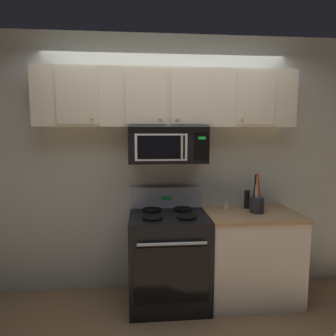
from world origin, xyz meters
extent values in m
plane|color=#93704C|center=(0.00, 0.00, 0.00)|extent=(8.00, 8.00, 0.00)
cube|color=silver|center=(0.00, 0.79, 1.35)|extent=(5.20, 0.10, 2.70)
cube|color=black|center=(0.00, 0.42, 0.45)|extent=(0.76, 0.64, 0.90)
cube|color=black|center=(0.00, 0.09, 0.44)|extent=(0.67, 0.01, 0.52)
cylinder|color=#B7BABF|center=(0.00, 0.06, 0.74)|extent=(0.61, 0.03, 0.03)
cube|color=#B7BABF|center=(0.00, 0.70, 1.01)|extent=(0.76, 0.07, 0.22)
cube|color=#19D83F|center=(0.00, 0.67, 1.01)|extent=(0.10, 0.00, 0.04)
cylinder|color=black|center=(-0.16, 0.28, 0.91)|extent=(0.19, 0.19, 0.02)
cylinder|color=black|center=(0.16, 0.28, 0.91)|extent=(0.19, 0.19, 0.02)
cylinder|color=black|center=(-0.16, 0.56, 0.91)|extent=(0.19, 0.19, 0.02)
cylinder|color=black|center=(0.16, 0.56, 0.91)|extent=(0.19, 0.19, 0.02)
cube|color=black|center=(0.00, 0.54, 1.57)|extent=(0.76, 0.39, 0.35)
cube|color=black|center=(0.00, 0.35, 1.72)|extent=(0.73, 0.01, 0.06)
cube|color=white|center=(-0.07, 0.35, 1.56)|extent=(0.49, 0.01, 0.25)
cube|color=black|center=(-0.08, 0.34, 1.56)|extent=(0.44, 0.01, 0.22)
cube|color=black|center=(0.30, 0.35, 1.56)|extent=(0.14, 0.01, 0.25)
cube|color=#19D83F|center=(0.30, 0.34, 1.65)|extent=(0.07, 0.00, 0.03)
cylinder|color=#B7BABF|center=(0.11, 0.32, 1.56)|extent=(0.02, 0.02, 0.23)
cube|color=beige|center=(0.00, 0.57, 2.02)|extent=(2.50, 0.33, 0.55)
cube|color=beige|center=(-0.83, 0.40, 2.02)|extent=(0.38, 0.01, 0.51)
sphere|color=tan|center=(-0.70, 0.39, 1.82)|extent=(0.03, 0.03, 0.03)
cube|color=beige|center=(-0.21, 0.40, 2.02)|extent=(0.38, 0.01, 0.51)
sphere|color=tan|center=(-0.08, 0.39, 1.82)|extent=(0.03, 0.03, 0.03)
cube|color=beige|center=(0.21, 0.40, 2.02)|extent=(0.38, 0.01, 0.51)
sphere|color=tan|center=(0.08, 0.39, 1.82)|extent=(0.03, 0.03, 0.03)
cube|color=beige|center=(0.83, 0.40, 2.02)|extent=(0.38, 0.01, 0.51)
sphere|color=tan|center=(0.70, 0.39, 1.82)|extent=(0.03, 0.03, 0.03)
cube|color=white|center=(0.84, 0.43, 0.43)|extent=(0.90, 0.62, 0.86)
cube|color=tan|center=(0.84, 0.43, 0.88)|extent=(0.93, 0.65, 0.03)
cylinder|color=#2D2D33|center=(0.89, 0.42, 0.98)|extent=(0.14, 0.14, 0.15)
cylinder|color=black|center=(0.86, 0.43, 1.14)|extent=(0.02, 0.06, 0.31)
cylinder|color=#BCBCC1|center=(0.87, 0.43, 1.12)|extent=(0.05, 0.07, 0.28)
cylinder|color=red|center=(0.91, 0.43, 1.13)|extent=(0.03, 0.08, 0.30)
cylinder|color=tan|center=(0.89, 0.42, 1.13)|extent=(0.03, 0.05, 0.29)
cylinder|color=silver|center=(0.88, 0.43, 1.09)|extent=(0.06, 0.04, 0.22)
cylinder|color=#A87A47|center=(0.88, 0.44, 1.11)|extent=(0.04, 0.06, 0.25)
cylinder|color=white|center=(0.61, 0.57, 0.94)|extent=(0.05, 0.05, 0.08)
cylinder|color=#B7BABF|center=(0.61, 0.57, 0.99)|extent=(0.04, 0.04, 0.02)
cylinder|color=black|center=(0.85, 0.59, 1.00)|extent=(0.06, 0.06, 0.19)
camera|label=1|loc=(-0.24, -2.33, 1.68)|focal=30.98mm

